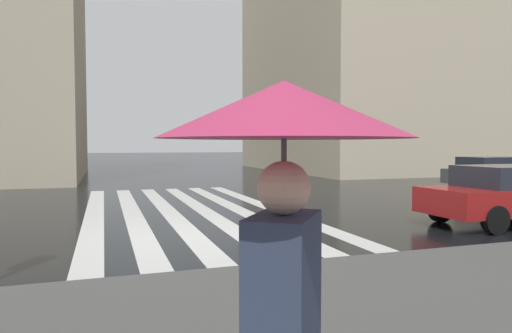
# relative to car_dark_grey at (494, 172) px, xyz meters

# --- Properties ---
(ground_plane) EXTENTS (220.00, 220.00, 0.00)m
(ground_plane) POSITION_rel_car_dark_grey_xyz_m (-5.50, 13.97, -0.76)
(ground_plane) COLOR black
(zebra_crossing) EXTENTS (13.00, 5.50, 0.01)m
(zebra_crossing) POSITION_rel_car_dark_grey_xyz_m (-1.50, 13.25, -0.75)
(zebra_crossing) COLOR silver
(zebra_crossing) RESTS_ON ground_plane
(haussmann_block_corner) EXTENTS (18.14, 20.07, 21.02)m
(haussmann_block_corner) POSITION_rel_car_dark_grey_xyz_m (16.07, -6.66, 9.54)
(haussmann_block_corner) COLOR beige
(haussmann_block_corner) RESTS_ON ground_plane
(car_dark_grey) EXTENTS (1.85, 4.10, 1.41)m
(car_dark_grey) POSITION_rel_car_dark_grey_xyz_m (0.00, 0.00, 0.00)
(car_dark_grey) COLOR #4C4C51
(car_dark_grey) RESTS_ON ground_plane
(car_red) EXTENTS (1.85, 4.10, 1.41)m
(car_red) POSITION_rel_car_dark_grey_xyz_m (-6.50, 6.35, 0.00)
(car_red) COLOR maroon
(car_red) RESTS_ON ground_plane
(pedestrian_approaching_kerb) EXTENTS (1.03, 1.03, 2.00)m
(pedestrian_approaching_kerb) POSITION_rel_car_dark_grey_xyz_m (-13.02, 14.79, 1.03)
(pedestrian_approaching_kerb) COLOR #2D3851
(pedestrian_approaching_kerb) RESTS_ON sidewalk_pavement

